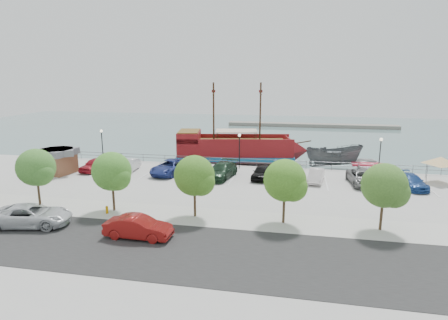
# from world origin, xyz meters

# --- Properties ---
(ground) EXTENTS (160.00, 160.00, 0.00)m
(ground) POSITION_xyz_m (0.00, 0.00, -1.00)
(ground) COLOR slate
(land_slab) EXTENTS (100.00, 58.00, 1.20)m
(land_slab) POSITION_xyz_m (0.00, -21.00, -0.60)
(land_slab) COLOR #A7A6A5
(land_slab) RESTS_ON ground
(street) EXTENTS (100.00, 8.00, 0.04)m
(street) POSITION_xyz_m (0.00, -16.00, 0.01)
(street) COLOR black
(street) RESTS_ON land_slab
(sidewalk) EXTENTS (100.00, 4.00, 0.05)m
(sidewalk) POSITION_xyz_m (0.00, -10.00, 0.01)
(sidewalk) COLOR #B0AEAA
(sidewalk) RESTS_ON land_slab
(seawall_railing) EXTENTS (50.00, 0.06, 1.00)m
(seawall_railing) POSITION_xyz_m (0.00, 7.80, 0.53)
(seawall_railing) COLOR #5D5F64
(seawall_railing) RESTS_ON land_slab
(far_shore) EXTENTS (40.00, 3.00, 0.80)m
(far_shore) POSITION_xyz_m (10.00, 55.00, -0.60)
(far_shore) COLOR gray
(far_shore) RESTS_ON ground
(pirate_ship) EXTENTS (18.78, 8.06, 11.67)m
(pirate_ship) POSITION_xyz_m (-0.36, 13.52, 0.95)
(pirate_ship) COLOR maroon
(pirate_ship) RESTS_ON ground
(patrol_boat) EXTENTS (8.00, 4.52, 2.92)m
(patrol_boat) POSITION_xyz_m (11.66, 12.61, 0.46)
(patrol_boat) COLOR #4F5255
(patrol_boat) RESTS_ON ground
(speedboat) EXTENTS (4.95, 6.84, 1.40)m
(speedboat) POSITION_xyz_m (15.75, 11.19, -0.30)
(speedboat) COLOR silver
(speedboat) RESTS_ON ground
(dock_west) EXTENTS (7.05, 4.14, 0.39)m
(dock_west) POSITION_xyz_m (-13.21, 9.20, -0.81)
(dock_west) COLOR slate
(dock_west) RESTS_ON ground
(dock_mid) EXTENTS (6.80, 2.77, 0.38)m
(dock_mid) POSITION_xyz_m (7.58, 9.20, -0.81)
(dock_mid) COLOR gray
(dock_mid) RESTS_ON ground
(dock_east) EXTENTS (6.43, 2.04, 0.36)m
(dock_east) POSITION_xyz_m (14.63, 9.20, -0.82)
(dock_east) COLOR gray
(dock_east) RESTS_ON ground
(shed) EXTENTS (4.08, 4.08, 2.89)m
(shed) POSITION_xyz_m (-20.14, 0.16, 1.54)
(shed) COLOR brown
(shed) RESTS_ON land_slab
(canopy_tent) EXTENTS (4.63, 4.63, 3.14)m
(canopy_tent) POSITION_xyz_m (21.70, 4.72, 2.73)
(canopy_tent) COLOR slate
(canopy_tent) RESTS_ON land_slab
(street_van) EXTENTS (6.28, 3.83, 1.63)m
(street_van) POSITION_xyz_m (-12.58, -14.17, 0.81)
(street_van) COLOR silver
(street_van) RESTS_ON street
(street_sedan) EXTENTS (4.75, 1.74, 1.56)m
(street_sedan) POSITION_xyz_m (-3.77, -14.64, 0.78)
(street_sedan) COLOR maroon
(street_sedan) RESTS_ON street
(fire_hydrant) EXTENTS (0.23, 0.23, 0.67)m
(fire_hydrant) POSITION_xyz_m (-8.22, -10.80, 0.37)
(fire_hydrant) COLOR #C27D04
(fire_hydrant) RESTS_ON sidewalk
(lamp_post_left) EXTENTS (0.36, 0.36, 4.28)m
(lamp_post_left) POSITION_xyz_m (-18.00, 6.50, 2.94)
(lamp_post_left) COLOR black
(lamp_post_left) RESTS_ON land_slab
(lamp_post_mid) EXTENTS (0.36, 0.36, 4.28)m
(lamp_post_mid) POSITION_xyz_m (0.00, 6.50, 2.94)
(lamp_post_mid) COLOR black
(lamp_post_mid) RESTS_ON land_slab
(lamp_post_right) EXTENTS (0.36, 0.36, 4.28)m
(lamp_post_right) POSITION_xyz_m (16.00, 6.50, 2.94)
(lamp_post_right) COLOR black
(lamp_post_right) RESTS_ON land_slab
(tree_b) EXTENTS (3.30, 3.20, 5.00)m
(tree_b) POSITION_xyz_m (-14.85, -10.07, 3.30)
(tree_b) COLOR #473321
(tree_b) RESTS_ON sidewalk
(tree_c) EXTENTS (3.30, 3.20, 5.00)m
(tree_c) POSITION_xyz_m (-7.85, -10.07, 3.30)
(tree_c) COLOR #473321
(tree_c) RESTS_ON sidewalk
(tree_d) EXTENTS (3.30, 3.20, 5.00)m
(tree_d) POSITION_xyz_m (-0.85, -10.07, 3.30)
(tree_d) COLOR #473321
(tree_d) RESTS_ON sidewalk
(tree_e) EXTENTS (3.30, 3.20, 5.00)m
(tree_e) POSITION_xyz_m (6.15, -10.07, 3.30)
(tree_e) COLOR #473321
(tree_e) RESTS_ON sidewalk
(tree_f) EXTENTS (3.30, 3.20, 5.00)m
(tree_f) POSITION_xyz_m (13.15, -10.07, 3.30)
(tree_f) COLOR #473321
(tree_f) RESTS_ON sidewalk
(parked_car_a) EXTENTS (2.21, 4.53, 1.49)m
(parked_car_a) POSITION_xyz_m (-16.68, 2.05, 0.74)
(parked_car_a) COLOR #A31724
(parked_car_a) RESTS_ON land_slab
(parked_car_b) EXTENTS (1.81, 4.35, 1.40)m
(parked_car_b) POSITION_xyz_m (-12.55, 2.68, 0.70)
(parked_car_b) COLOR silver
(parked_car_b) RESTS_ON land_slab
(parked_car_c) EXTENTS (3.71, 6.21, 1.62)m
(parked_car_c) POSITION_xyz_m (-7.42, 2.43, 0.81)
(parked_car_c) COLOR navy
(parked_car_c) RESTS_ON land_slab
(parked_car_d) EXTENTS (3.30, 6.01, 1.65)m
(parked_car_d) POSITION_xyz_m (-1.27, 1.84, 0.82)
(parked_car_d) COLOR #193220
(parked_car_d) RESTS_ON land_slab
(parked_car_e) EXTENTS (2.29, 4.58, 1.50)m
(parked_car_e) POSITION_xyz_m (3.16, 2.35, 0.75)
(parked_car_e) COLOR black
(parked_car_e) RESTS_ON land_slab
(parked_car_f) EXTENTS (2.05, 4.33, 1.37)m
(parked_car_f) POSITION_xyz_m (8.92, 2.23, 0.69)
(parked_car_f) COLOR white
(parked_car_f) RESTS_ON land_slab
(parked_car_g) EXTENTS (2.98, 5.53, 1.47)m
(parked_car_g) POSITION_xyz_m (13.59, 2.06, 0.74)
(parked_car_g) COLOR slate
(parked_car_g) RESTS_ON land_slab
(parked_car_h) EXTENTS (2.85, 5.02, 1.37)m
(parked_car_h) POSITION_xyz_m (18.20, 1.78, 0.68)
(parked_car_h) COLOR navy
(parked_car_h) RESTS_ON land_slab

